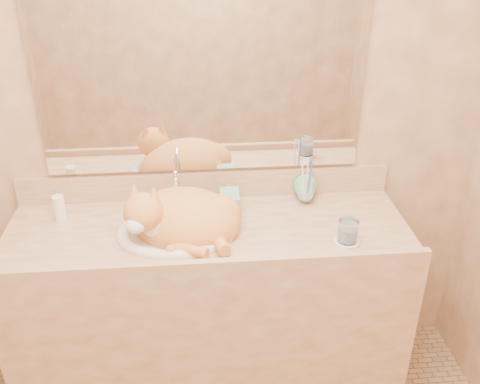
{
  "coord_description": "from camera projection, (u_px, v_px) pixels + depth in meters",
  "views": [
    {
      "loc": [
        -0.03,
        -1.08,
        1.98
      ],
      "look_at": [
        0.13,
        0.7,
        1.02
      ],
      "focal_mm": 40.0,
      "sensor_mm": 36.0,
      "label": 1
    }
  ],
  "objects": [
    {
      "name": "wall_back",
      "position": [
        203.0,
        109.0,
        2.17
      ],
      "size": [
        2.4,
        0.02,
        2.5
      ],
      "primitive_type": "cube",
      "color": "#9B6946",
      "rests_on": "ground"
    },
    {
      "name": "cat",
      "position": [
        180.0,
        216.0,
        2.06
      ],
      "size": [
        0.52,
        0.47,
        0.24
      ],
      "primitive_type": null,
      "rotation": [
        0.0,
        0.0,
        -0.29
      ],
      "color": "orange",
      "rests_on": "sink_basin"
    },
    {
      "name": "soap_dispenser",
      "position": [
        230.0,
        198.0,
        2.15
      ],
      "size": [
        0.08,
        0.09,
        0.18
      ],
      "primitive_type": "imported",
      "rotation": [
        0.0,
        0.0,
        -0.03
      ],
      "color": "#75BB98",
      "rests_on": "vanity_counter"
    },
    {
      "name": "sink_basin",
      "position": [
        176.0,
        217.0,
        2.06
      ],
      "size": [
        0.5,
        0.43,
        0.14
      ],
      "primitive_type": null,
      "rotation": [
        0.0,
        0.0,
        -0.13
      ],
      "color": "white",
      "rests_on": "vanity_counter"
    },
    {
      "name": "toothbrushes",
      "position": [
        307.0,
        179.0,
        2.21
      ],
      "size": [
        0.04,
        0.04,
        0.22
      ],
      "primitive_type": null,
      "color": "white",
      "rests_on": "toothbrush_cup"
    },
    {
      "name": "lotion_bottle",
      "position": [
        60.0,
        208.0,
        2.15
      ],
      "size": [
        0.05,
        0.05,
        0.11
      ],
      "primitive_type": "cylinder",
      "color": "white",
      "rests_on": "vanity_counter"
    },
    {
      "name": "mirror",
      "position": [
        202.0,
        76.0,
        2.09
      ],
      "size": [
        1.3,
        0.02,
        0.8
      ],
      "primitive_type": "cube",
      "color": "white",
      "rests_on": "wall_back"
    },
    {
      "name": "vanity_counter",
      "position": [
        211.0,
        311.0,
        2.32
      ],
      "size": [
        1.6,
        0.55,
        0.85
      ],
      "primitive_type": null,
      "color": "#9C6845",
      "rests_on": "floor"
    },
    {
      "name": "toothbrush_cup",
      "position": [
        306.0,
        196.0,
        2.25
      ],
      "size": [
        0.12,
        0.12,
        0.1
      ],
      "primitive_type": "imported",
      "rotation": [
        0.0,
        0.0,
        -0.17
      ],
      "color": "#75BB98",
      "rests_on": "vanity_counter"
    },
    {
      "name": "faucet",
      "position": [
        176.0,
        193.0,
        2.21
      ],
      "size": [
        0.04,
        0.12,
        0.16
      ],
      "primitive_type": null,
      "rotation": [
        0.0,
        0.0,
        0.02
      ],
      "color": "silver",
      "rests_on": "vanity_counter"
    },
    {
      "name": "saucer",
      "position": [
        347.0,
        242.0,
        2.03
      ],
      "size": [
        0.1,
        0.1,
        0.01
      ],
      "primitive_type": "cylinder",
      "color": "white",
      "rests_on": "vanity_counter"
    },
    {
      "name": "water_glass",
      "position": [
        348.0,
        231.0,
        2.0
      ],
      "size": [
        0.07,
        0.07,
        0.09
      ],
      "primitive_type": "cylinder",
      "color": "silver",
      "rests_on": "saucer"
    }
  ]
}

